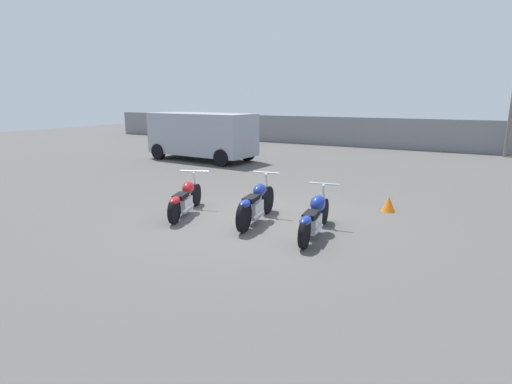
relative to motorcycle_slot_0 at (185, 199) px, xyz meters
name	(u,v)px	position (x,y,z in m)	size (l,w,h in m)	color
ground_plane	(255,220)	(1.67, 0.39, -0.38)	(60.00, 60.00, 0.00)	#514F4C
fence_back	(390,133)	(1.67, 15.52, 0.44)	(40.00, 0.04, 1.65)	gray
motorcycle_slot_0	(185,199)	(0.00, 0.00, 0.00)	(0.98, 2.02, 0.93)	black
motorcycle_slot_1	(256,204)	(1.76, 0.27, 0.04)	(0.65, 2.15, 1.02)	black
motorcycle_slot_2	(315,216)	(3.20, 0.08, 0.02)	(0.66, 2.14, 0.93)	black
parked_van	(202,134)	(-4.79, 7.19, 0.76)	(4.92, 2.36, 2.06)	#999EA8
traffic_cone_near	(388,204)	(4.15, 2.58, -0.20)	(0.34, 0.34, 0.37)	orange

